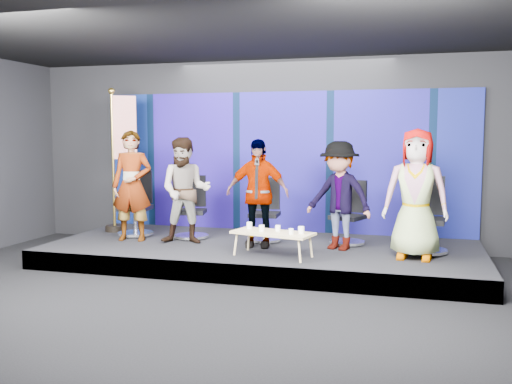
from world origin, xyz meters
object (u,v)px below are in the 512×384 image
(chair_c, at_px, (265,220))
(mug_a, at_px, (249,225))
(panelist_b, at_px, (185,191))
(chair_d, at_px, (349,223))
(mug_b, at_px, (262,228))
(mug_c, at_px, (278,228))
(panelist_a, at_px, (132,186))
(mug_e, at_px, (301,230))
(coffee_table, at_px, (273,234))
(panelist_c, at_px, (257,193))
(chair_b, at_px, (192,218))
(chair_e, at_px, (427,228))
(panelist_d, at_px, (339,196))
(mug_d, at_px, (291,231))
(panelist_e, at_px, (416,194))
(flag_stand, at_px, (121,156))
(chair_a, at_px, (136,214))

(chair_c, relative_size, mug_a, 10.76)
(panelist_b, xyz_separation_m, chair_d, (2.63, 0.67, -0.54))
(mug_b, xyz_separation_m, mug_c, (0.22, 0.09, -0.00))
(panelist_a, relative_size, mug_e, 17.63)
(chair_c, relative_size, mug_e, 10.06)
(chair_d, xyz_separation_m, coffee_table, (-0.98, -1.29, -0.01))
(chair_c, xyz_separation_m, panelist_c, (0.00, -0.51, 0.52))
(panelist_b, distance_m, chair_d, 2.77)
(panelist_b, relative_size, mug_c, 19.77)
(chair_b, relative_size, mug_a, 10.92)
(panelist_c, height_order, chair_e, panelist_c)
(panelist_d, height_order, mug_d, panelist_d)
(panelist_e, bearing_deg, panelist_d, 167.43)
(chair_e, relative_size, mug_d, 13.98)
(panelist_c, bearing_deg, mug_e, -43.38)
(panelist_a, bearing_deg, coffee_table, -22.69)
(panelist_c, xyz_separation_m, flag_stand, (-2.85, 0.74, 0.54))
(chair_d, xyz_separation_m, panelist_e, (1.05, -0.85, 0.60))
(panelist_a, distance_m, chair_b, 1.17)
(chair_a, xyz_separation_m, mug_a, (2.39, -0.91, 0.04))
(mug_e, bearing_deg, mug_a, 164.96)
(chair_a, distance_m, mug_b, 2.87)
(chair_c, distance_m, mug_a, 0.99)
(flag_stand, bearing_deg, chair_d, -31.49)
(mug_a, height_order, mug_d, mug_a)
(chair_b, bearing_deg, mug_e, -39.91)
(chair_b, bearing_deg, coffee_table, -44.50)
(panelist_b, xyz_separation_m, panelist_d, (2.52, 0.17, -0.03))
(chair_a, bearing_deg, chair_c, -7.55)
(chair_d, xyz_separation_m, chair_e, (1.23, -0.38, 0.04))
(mug_d, bearing_deg, chair_e, 28.66)
(coffee_table, bearing_deg, chair_d, 52.72)
(mug_b, bearing_deg, chair_e, 21.38)
(coffee_table, distance_m, mug_a, 0.47)
(chair_a, xyz_separation_m, panelist_e, (4.84, -0.66, 0.57))
(chair_a, distance_m, panelist_d, 3.73)
(chair_b, xyz_separation_m, chair_c, (1.32, 0.06, -0.01))
(chair_b, distance_m, panelist_b, 0.73)
(panelist_a, height_order, panelist_c, panelist_a)
(mug_a, relative_size, mug_d, 1.19)
(chair_a, xyz_separation_m, chair_b, (1.06, 0.02, -0.02))
(chair_e, xyz_separation_m, mug_d, (-1.90, -1.04, 0.03))
(panelist_c, bearing_deg, panelist_a, 177.55)
(chair_e, distance_m, panelist_e, 0.76)
(chair_d, xyz_separation_m, flag_stand, (-4.26, 0.13, 1.06))
(mug_c, relative_size, mug_e, 0.84)
(chair_c, bearing_deg, chair_a, 178.15)
(mug_a, height_order, mug_b, mug_a)
(chair_e, height_order, panelist_e, panelist_e)
(chair_a, distance_m, chair_b, 1.06)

